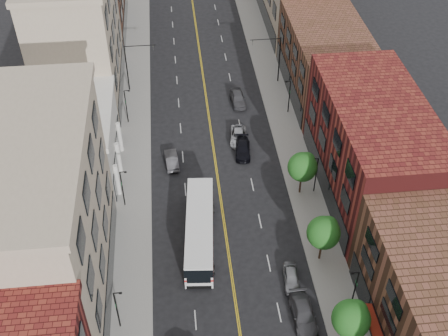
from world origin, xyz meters
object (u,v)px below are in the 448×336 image
object	(u,v)px
car_parked_mid	(303,314)
car_lane_a	(243,149)
city_bus	(200,229)
car_lane_behind	(172,160)
car_lane_b	(238,136)
car_lane_c	(238,98)
car_parked_far	(291,278)

from	to	relation	value
car_parked_mid	car_lane_a	distance (m)	25.06
city_bus	car_lane_behind	distance (m)	13.33
car_lane_a	car_lane_b	bearing A→B (deg)	100.37
car_lane_c	car_lane_behind	bearing A→B (deg)	-131.08
city_bus	car_lane_b	world-z (taller)	city_bus
car_lane_c	car_parked_mid	bearing A→B (deg)	-89.86
car_parked_mid	car_lane_c	world-z (taller)	car_lane_c
car_parked_mid	car_lane_b	world-z (taller)	car_parked_mid
car_parked_mid	car_parked_far	bearing A→B (deg)	92.22
car_parked_far	car_lane_c	xyz separation A→B (m)	(-1.44, 31.70, 0.15)
car_lane_b	car_lane_c	world-z (taller)	car_lane_c
car_parked_mid	car_lane_c	distance (m)	36.08
car_parked_mid	car_lane_a	world-z (taller)	car_parked_mid
car_parked_far	car_lane_a	world-z (taller)	car_lane_a
car_parked_far	car_lane_c	distance (m)	31.73
car_lane_a	car_lane_c	bearing A→B (deg)	92.02
city_bus	car_parked_mid	distance (m)	14.00
car_parked_mid	car_lane_c	xyz separation A→B (m)	(-1.73, 36.04, 0.06)
car_lane_c	car_parked_far	bearing A→B (deg)	-90.01
car_parked_mid	car_lane_b	bearing A→B (deg)	93.99
car_parked_mid	car_lane_behind	size ratio (longest dim) A/B	1.20
car_lane_behind	car_parked_mid	bearing A→B (deg)	111.13
city_bus	car_lane_a	distance (m)	15.66
city_bus	car_lane_a	bearing A→B (deg)	70.59
car_parked_mid	car_parked_far	size ratio (longest dim) A/B	1.32
car_parked_far	car_lane_c	bearing A→B (deg)	98.44
car_lane_b	car_parked_far	bearing A→B (deg)	-76.48
car_parked_far	car_lane_b	bearing A→B (deg)	101.74
car_lane_behind	car_lane_c	size ratio (longest dim) A/B	0.90
car_lane_a	car_lane_behind	bearing A→B (deg)	-166.49
city_bus	car_parked_far	world-z (taller)	city_bus
car_parked_far	car_lane_b	distance (m)	23.41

